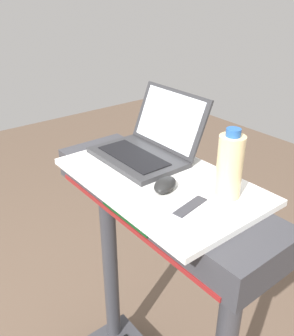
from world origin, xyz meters
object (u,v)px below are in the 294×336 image
at_px(computer_mouse, 165,185).
at_px(water_bottle, 230,166).
at_px(laptop, 148,144).
at_px(tv_remote, 190,209).

xyz_separation_m(computer_mouse, water_bottle, (0.14, 0.12, 0.08)).
height_order(laptop, computer_mouse, laptop).
height_order(laptop, water_bottle, laptop).
xyz_separation_m(laptop, tv_remote, (0.36, -0.14, -0.04)).
bearing_deg(tv_remote, computer_mouse, 168.28).
bearing_deg(water_bottle, laptop, -178.27).
bearing_deg(tv_remote, water_bottle, 89.57).
xyz_separation_m(water_bottle, tv_remote, (-0.00, -0.15, -0.09)).
distance_m(computer_mouse, tv_remote, 0.14).
bearing_deg(computer_mouse, tv_remote, -37.15).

